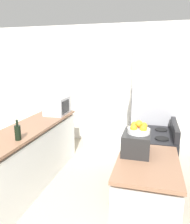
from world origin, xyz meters
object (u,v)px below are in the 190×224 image
object	(u,v)px
stove	(150,164)
microwave	(57,106)
pantry_cabinet	(108,100)
refrigerator	(153,120)
fruit_bowl	(139,129)
toaster_oven	(136,143)
wine_bottle	(18,132)

from	to	relation	value
stove	microwave	xyz separation A→B (m)	(-1.67, 0.65, 0.60)
pantry_cabinet	refrigerator	distance (m)	1.22
pantry_cabinet	refrigerator	world-z (taller)	pantry_cabinet
microwave	fruit_bowl	xyz separation A→B (m)	(1.53, -1.34, 0.11)
pantry_cabinet	microwave	distance (m)	1.19
stove	refrigerator	bearing A→B (deg)	89.31
pantry_cabinet	microwave	bearing A→B (deg)	-128.82
toaster_oven	fruit_bowl	size ratio (longest dim) A/B	1.64
pantry_cabinet	toaster_oven	distance (m)	2.39
pantry_cabinet	fruit_bowl	distance (m)	2.40
pantry_cabinet	toaster_oven	world-z (taller)	pantry_cabinet
stove	wine_bottle	size ratio (longest dim) A/B	4.13
toaster_oven	stove	bearing A→B (deg)	77.49
pantry_cabinet	toaster_oven	xyz separation A→B (m)	(0.77, -2.26, -0.03)
wine_bottle	refrigerator	bearing A→B (deg)	42.92
microwave	wine_bottle	xyz separation A→B (m)	(0.08, -1.33, -0.06)
stove	fruit_bowl	bearing A→B (deg)	-101.02
refrigerator	toaster_oven	size ratio (longest dim) A/B	4.59
refrigerator	wine_bottle	distance (m)	2.18
toaster_oven	wine_bottle	bearing A→B (deg)	179.77
refrigerator	microwave	distance (m)	1.69
pantry_cabinet	refrigerator	xyz separation A→B (m)	(0.93, -0.78, -0.17)
wine_bottle	toaster_oven	world-z (taller)	wine_bottle
microwave	wine_bottle	size ratio (longest dim) A/B	1.82
stove	toaster_oven	bearing A→B (deg)	-102.51
wine_bottle	toaster_oven	bearing A→B (deg)	-0.23
stove	microwave	size ratio (longest dim) A/B	2.26
refrigerator	pantry_cabinet	bearing A→B (deg)	140.19
pantry_cabinet	microwave	world-z (taller)	pantry_cabinet
pantry_cabinet	toaster_oven	size ratio (longest dim) A/B	5.51
microwave	toaster_oven	distance (m)	2.02
microwave	fruit_bowl	size ratio (longest dim) A/B	2.03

